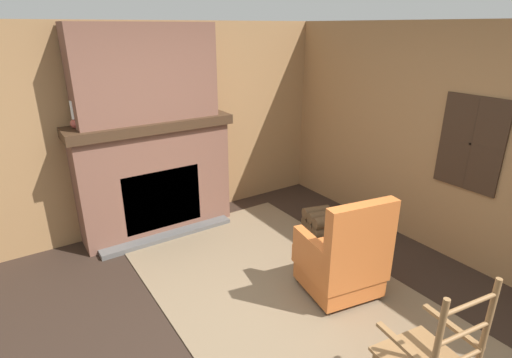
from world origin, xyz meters
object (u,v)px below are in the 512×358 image
(oil_lamp_vase, at_px, (75,119))
(firewood_stack, at_px, (321,221))
(storage_case, at_px, (199,108))
(armchair, at_px, (343,261))

(oil_lamp_vase, bearing_deg, firewood_stack, 63.46)
(storage_case, bearing_deg, firewood_stack, 39.90)
(armchair, height_order, firewood_stack, armchair)
(armchair, height_order, oil_lamp_vase, oil_lamp_vase)
(armchair, height_order, storage_case, storage_case)
(oil_lamp_vase, height_order, storage_case, oil_lamp_vase)
(armchair, xyz_separation_m, oil_lamp_vase, (-2.25, -1.72, 1.12))
(firewood_stack, relative_size, storage_case, 1.84)
(firewood_stack, bearing_deg, oil_lamp_vase, -116.54)
(armchair, bearing_deg, storage_case, 18.30)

